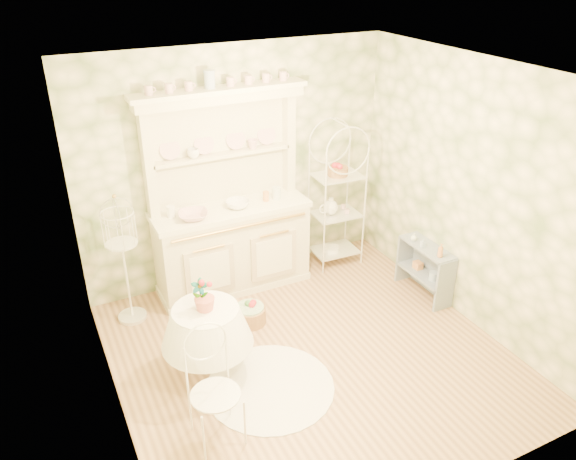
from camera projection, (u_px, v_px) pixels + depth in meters
name	position (u px, v px, depth m)	size (l,w,h in m)	color
floor	(311.00, 355.00, 5.49)	(3.60, 3.60, 0.00)	tan
ceiling	(317.00, 76.00, 4.25)	(3.60, 3.60, 0.00)	white
wall_left	(101.00, 283.00, 4.16)	(3.60, 3.60, 0.00)	#F9EBCA
wall_right	(472.00, 196.00, 5.58)	(3.60, 3.60, 0.00)	#F9EBCA
wall_back	(237.00, 167.00, 6.31)	(3.60, 3.60, 0.00)	#F9EBCA
wall_front	(455.00, 354.00, 3.44)	(3.60, 3.60, 0.00)	#F9EBCA
kitchen_dresser	(230.00, 196.00, 6.10)	(1.87, 0.61, 2.29)	#EDE8C7
bakers_rack	(337.00, 194.00, 6.71)	(0.57, 0.41, 1.83)	white
side_shelf	(424.00, 271.00, 6.33)	(0.25, 0.69, 0.59)	gray
round_table	(208.00, 346.00, 5.14)	(0.55, 0.55, 0.60)	white
cafe_chair	(215.00, 390.00, 4.36)	(0.45, 0.45, 0.99)	white
birdcage_stand	(124.00, 262.00, 5.72)	(0.33, 0.33, 1.39)	white
floor_basket	(250.00, 314.00, 5.92)	(0.34, 0.34, 0.22)	#A27546
lace_rug	(270.00, 387.00, 5.09)	(1.17, 1.17, 0.01)	white
bowl_floral	(193.00, 218.00, 5.90)	(0.31, 0.31, 0.08)	white
bowl_white	(238.00, 207.00, 6.15)	(0.26, 0.26, 0.08)	white
cup_left	(193.00, 155.00, 5.88)	(0.13, 0.13, 0.10)	white
cup_right	(253.00, 146.00, 6.15)	(0.11, 0.11, 0.10)	white
potted_geranium	(200.00, 296.00, 4.90)	(0.15, 0.11, 0.29)	#3F7238
bottle_amber	(440.00, 251.00, 5.94)	(0.06, 0.06, 0.16)	#D08747
bottle_blue	(423.00, 244.00, 6.15)	(0.04, 0.04, 0.10)	#9FB6CF
bottle_glass	(414.00, 238.00, 6.29)	(0.07, 0.07, 0.09)	silver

